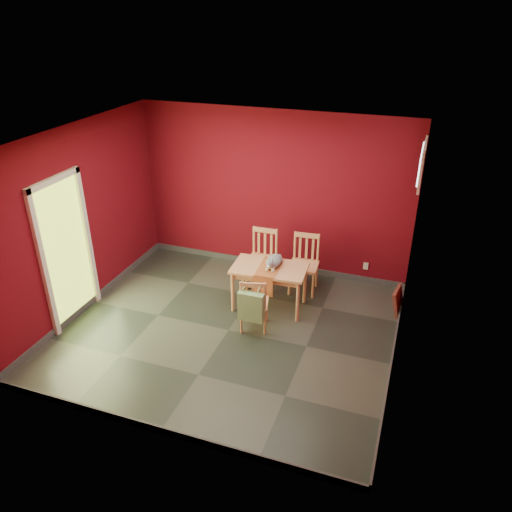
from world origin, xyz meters
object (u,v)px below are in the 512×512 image
(dining_table, at_px, (269,272))
(tote_bag, at_px, (251,307))
(chair_far_right, at_px, (304,263))
(chair_near, at_px, (254,303))
(cat, at_px, (274,259))
(chair_far_left, at_px, (262,258))
(picture_frame, at_px, (398,301))

(dining_table, xyz_separation_m, tote_bag, (0.00, -0.81, -0.10))
(dining_table, xyz_separation_m, chair_far_right, (0.36, 0.67, -0.12))
(dining_table, relative_size, chair_near, 1.36)
(dining_table, xyz_separation_m, chair_near, (-0.03, -0.61, -0.17))
(chair_near, bearing_deg, cat, 83.87)
(cat, bearing_deg, chair_far_left, 141.48)
(cat, bearing_deg, chair_far_right, 80.55)
(picture_frame, bearing_deg, chair_near, -149.71)
(chair_far_right, height_order, picture_frame, chair_far_right)
(chair_far_left, height_order, chair_far_right, chair_far_left)
(chair_far_right, distance_m, picture_frame, 1.52)
(dining_table, relative_size, cat, 2.51)
(chair_far_left, relative_size, tote_bag, 1.93)
(dining_table, xyz_separation_m, cat, (0.05, 0.06, 0.20))
(chair_far_left, relative_size, cat, 2.12)
(picture_frame, bearing_deg, chair_far_right, 172.75)
(cat, relative_size, picture_frame, 1.11)
(chair_far_right, xyz_separation_m, chair_near, (-0.39, -1.28, -0.06))
(dining_table, height_order, chair_far_right, chair_far_right)
(chair_far_right, height_order, chair_near, chair_far_right)
(tote_bag, bearing_deg, chair_near, 98.66)
(tote_bag, xyz_separation_m, cat, (0.04, 0.87, 0.30))
(chair_far_right, bearing_deg, dining_table, -118.32)
(chair_near, distance_m, picture_frame, 2.18)
(cat, bearing_deg, dining_table, -109.77)
(chair_far_right, relative_size, tote_bag, 1.90)
(chair_near, xyz_separation_m, cat, (0.07, 0.67, 0.37))
(picture_frame, bearing_deg, cat, -166.85)
(chair_near, bearing_deg, chair_far_left, 103.33)
(chair_far_right, bearing_deg, tote_bag, -103.49)
(tote_bag, distance_m, cat, 0.92)
(dining_table, height_order, tote_bag, tote_bag)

